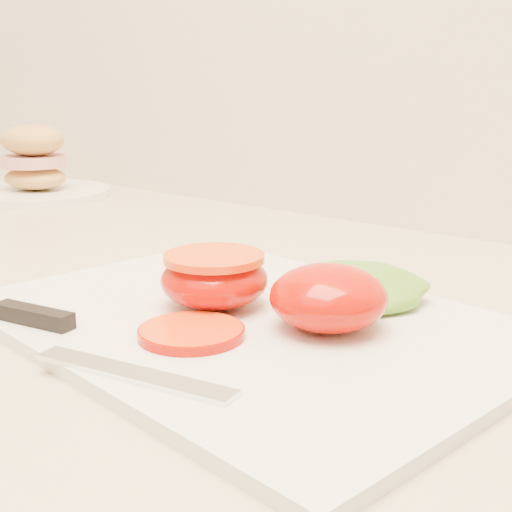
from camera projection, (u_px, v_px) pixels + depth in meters
The scene contains 7 objects.
cutting_board at pixel (248, 323), 0.53m from camera, with size 0.40×0.29×0.01m, color silver.
tomato_half_dome at pixel (328, 297), 0.50m from camera, with size 0.08×0.08×0.05m, color #C50F00.
tomato_half_cut at pixel (214, 278), 0.55m from camera, with size 0.08×0.08×0.04m.
tomato_slice_0 at pixel (191, 332), 0.49m from camera, with size 0.07×0.07×0.01m, color #FC4C10.
lettuce_leaf_0 at pixel (359, 287), 0.56m from camera, with size 0.11×0.08×0.02m, color #5D9527.
knife at pixel (68, 336), 0.48m from camera, with size 0.23×0.05×0.01m.
sandwich_plate at pixel (35, 172), 1.09m from camera, with size 0.22×0.22×0.11m.
Camera 1 is at (0.22, 1.22, 1.12)m, focal length 50.00 mm.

